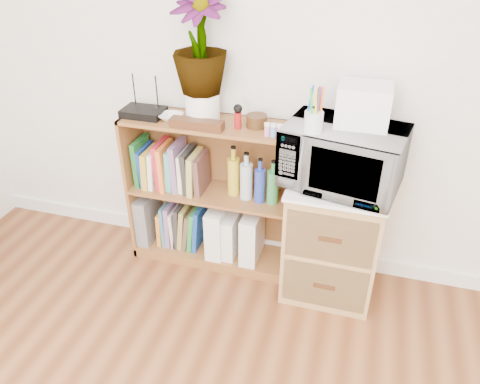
% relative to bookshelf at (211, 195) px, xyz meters
% --- Properties ---
extents(skirting_board, '(4.00, 0.02, 0.10)m').
position_rel_bookshelf_xyz_m(skirting_board, '(0.35, 0.14, -0.42)').
color(skirting_board, white).
rests_on(skirting_board, ground).
extents(bookshelf, '(1.00, 0.30, 0.95)m').
position_rel_bookshelf_xyz_m(bookshelf, '(0.00, 0.00, 0.00)').
color(bookshelf, brown).
rests_on(bookshelf, ground).
extents(wicker_unit, '(0.50, 0.45, 0.70)m').
position_rel_bookshelf_xyz_m(wicker_unit, '(0.75, -0.08, -0.12)').
color(wicker_unit, '#9E7542').
rests_on(wicker_unit, ground).
extents(microwave, '(0.65, 0.50, 0.32)m').
position_rel_bookshelf_xyz_m(microwave, '(0.75, -0.08, 0.41)').
color(microwave, silver).
rests_on(microwave, wicker_unit).
extents(pen_cup, '(0.09, 0.09, 0.10)m').
position_rel_bookshelf_xyz_m(pen_cup, '(0.60, -0.18, 0.62)').
color(pen_cup, silver).
rests_on(pen_cup, microwave).
extents(small_appliance, '(0.25, 0.21, 0.20)m').
position_rel_bookshelf_xyz_m(small_appliance, '(0.82, -0.03, 0.67)').
color(small_appliance, white).
rests_on(small_appliance, microwave).
extents(router, '(0.23, 0.16, 0.04)m').
position_rel_bookshelf_xyz_m(router, '(-0.38, -0.02, 0.50)').
color(router, black).
rests_on(router, bookshelf).
extents(white_bowl, '(0.13, 0.13, 0.03)m').
position_rel_bookshelf_xyz_m(white_bowl, '(-0.21, -0.03, 0.49)').
color(white_bowl, white).
rests_on(white_bowl, bookshelf).
extents(plant_pot, '(0.19, 0.19, 0.16)m').
position_rel_bookshelf_xyz_m(plant_pot, '(-0.04, 0.02, 0.55)').
color(plant_pot, white).
rests_on(plant_pot, bookshelf).
extents(potted_plant, '(0.30, 0.30, 0.53)m').
position_rel_bookshelf_xyz_m(potted_plant, '(-0.04, 0.02, 0.90)').
color(potted_plant, '#296629').
rests_on(potted_plant, plant_pot).
extents(trinket_box, '(0.29, 0.07, 0.05)m').
position_rel_bookshelf_xyz_m(trinket_box, '(-0.03, -0.10, 0.50)').
color(trinket_box, '#3C1D10').
rests_on(trinket_box, bookshelf).
extents(kokeshi_doll, '(0.04, 0.04, 0.09)m').
position_rel_bookshelf_xyz_m(kokeshi_doll, '(0.18, -0.04, 0.52)').
color(kokeshi_doll, maroon).
rests_on(kokeshi_doll, bookshelf).
extents(wooden_bowl, '(0.11, 0.11, 0.07)m').
position_rel_bookshelf_xyz_m(wooden_bowl, '(0.27, 0.01, 0.51)').
color(wooden_bowl, '#36200E').
rests_on(wooden_bowl, bookshelf).
extents(paint_jars, '(0.12, 0.04, 0.06)m').
position_rel_bookshelf_xyz_m(paint_jars, '(0.39, -0.09, 0.51)').
color(paint_jars, pink).
rests_on(paint_jars, bookshelf).
extents(file_box, '(0.10, 0.26, 0.32)m').
position_rel_bookshelf_xyz_m(file_box, '(-0.45, 0.00, -0.24)').
color(file_box, slate).
rests_on(file_box, bookshelf).
extents(magazine_holder_left, '(0.10, 0.26, 0.33)m').
position_rel_bookshelf_xyz_m(magazine_holder_left, '(0.05, -0.01, -0.24)').
color(magazine_holder_left, silver).
rests_on(magazine_holder_left, bookshelf).
extents(magazine_holder_mid, '(0.09, 0.22, 0.28)m').
position_rel_bookshelf_xyz_m(magazine_holder_mid, '(0.12, -0.01, -0.27)').
color(magazine_holder_mid, white).
rests_on(magazine_holder_mid, bookshelf).
extents(magazine_holder_right, '(0.10, 0.26, 0.32)m').
position_rel_bookshelf_xyz_m(magazine_holder_right, '(0.26, -0.01, -0.24)').
color(magazine_holder_right, silver).
rests_on(magazine_holder_right, bookshelf).
extents(cookbooks, '(0.43, 0.20, 0.30)m').
position_rel_bookshelf_xyz_m(cookbooks, '(-0.25, -0.00, 0.15)').
color(cookbooks, '#1A6328').
rests_on(cookbooks, bookshelf).
extents(liquor_bottles, '(0.39, 0.07, 0.30)m').
position_rel_bookshelf_xyz_m(liquor_bottles, '(0.29, 0.00, 0.17)').
color(liquor_bottles, gold).
rests_on(liquor_bottles, bookshelf).
extents(lower_books, '(0.29, 0.19, 0.30)m').
position_rel_bookshelf_xyz_m(lower_books, '(-0.21, 0.00, -0.27)').
color(lower_books, orange).
rests_on(lower_books, bookshelf).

